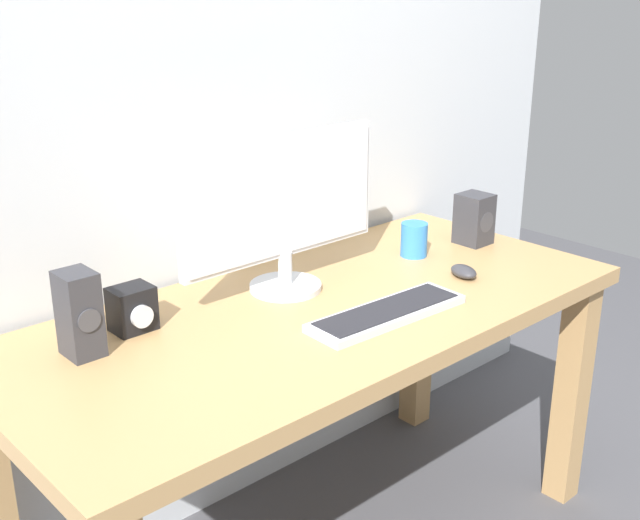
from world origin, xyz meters
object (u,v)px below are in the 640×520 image
(keyboard_primary, at_px, (387,313))
(speaker_right, at_px, (474,219))
(desk, at_px, (319,349))
(speaker_left, at_px, (79,314))
(audio_controller, at_px, (132,309))
(coffee_mug, at_px, (414,240))
(mouse, at_px, (464,272))
(monitor, at_px, (282,206))

(keyboard_primary, xyz_separation_m, speaker_right, (0.60, 0.20, 0.07))
(desk, distance_m, speaker_left, 0.61)
(audio_controller, relative_size, coffee_mug, 1.06)
(audio_controller, bearing_deg, speaker_right, -7.36)
(desk, relative_size, speaker_right, 10.55)
(mouse, relative_size, speaker_left, 0.47)
(mouse, distance_m, speaker_left, 1.01)
(desk, relative_size, monitor, 2.66)
(monitor, height_order, mouse, monitor)
(monitor, distance_m, keyboard_primary, 0.38)
(keyboard_primary, bearing_deg, speaker_left, 153.95)
(mouse, height_order, speaker_right, speaker_right)
(speaker_left, bearing_deg, speaker_right, -4.76)
(mouse, height_order, coffee_mug, coffee_mug)
(keyboard_primary, xyz_separation_m, coffee_mug, (0.38, 0.25, 0.04))
(coffee_mug, bearing_deg, keyboard_primary, -146.64)
(monitor, xyz_separation_m, audio_controller, (-0.42, 0.04, -0.17))
(audio_controller, height_order, coffee_mug, audio_controller)
(monitor, xyz_separation_m, keyboard_primary, (0.07, -0.31, -0.21))
(audio_controller, bearing_deg, speaker_left, -165.39)
(coffee_mug, bearing_deg, audio_controller, 173.74)
(desk, xyz_separation_m, coffee_mug, (0.45, 0.09, 0.17))
(keyboard_primary, height_order, coffee_mug, coffee_mug)
(keyboard_primary, height_order, speaker_right, speaker_right)
(monitor, height_order, speaker_right, monitor)
(monitor, relative_size, speaker_left, 3.22)
(desk, xyz_separation_m, speaker_left, (-0.55, 0.15, 0.21))
(speaker_right, xyz_separation_m, coffee_mug, (-0.22, 0.05, -0.03))
(coffee_mug, bearing_deg, speaker_left, 176.76)
(desk, xyz_separation_m, keyboard_primary, (0.07, -0.16, 0.13))
(mouse, bearing_deg, desk, -178.40)
(speaker_right, bearing_deg, speaker_left, 175.24)
(monitor, bearing_deg, desk, -93.66)
(monitor, bearing_deg, mouse, -32.71)
(mouse, xyz_separation_m, coffee_mug, (0.03, 0.21, 0.03))
(speaker_left, xyz_separation_m, audio_controller, (0.14, 0.04, -0.04))
(monitor, xyz_separation_m, speaker_left, (-0.56, -0.00, -0.13))
(keyboard_primary, bearing_deg, coffee_mug, 33.36)
(desk, relative_size, coffee_mug, 16.38)
(monitor, height_order, coffee_mug, monitor)
(speaker_right, relative_size, speaker_left, 0.81)
(speaker_right, xyz_separation_m, audio_controller, (-1.08, 0.14, -0.02))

